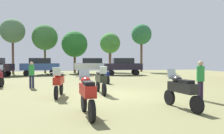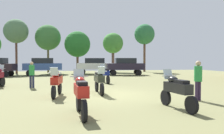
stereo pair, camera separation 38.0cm
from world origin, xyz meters
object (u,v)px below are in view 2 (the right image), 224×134
(car_1, at_px, (125,65))
(tree_5, at_px, (145,35))
(motorcycle_5, at_px, (105,74))
(motorcycle_8, at_px, (57,82))
(motorcycle_7, at_px, (99,80))
(person_2, at_px, (32,73))
(tree_3, at_px, (113,43))
(car_2, at_px, (42,65))
(tree_4, at_px, (16,31))
(car_4, at_px, (95,65))
(tree_2, at_px, (48,38))
(tree_7, at_px, (77,44))
(person_3, at_px, (198,77))
(motorcycle_9, at_px, (177,90))
(motorcycle_2, at_px, (81,93))

(car_1, bearing_deg, tree_5, -29.62)
(motorcycle_5, relative_size, motorcycle_8, 1.01)
(motorcycle_5, relative_size, motorcycle_7, 0.99)
(person_2, xyz_separation_m, tree_3, (9.17, 17.91, 3.22))
(car_2, bearing_deg, person_2, 175.60)
(motorcycle_8, distance_m, tree_5, 24.92)
(tree_3, xyz_separation_m, tree_4, (-13.12, -1.74, 1.24))
(car_4, xyz_separation_m, tree_2, (-5.82, 4.22, 3.63))
(tree_3, bearing_deg, tree_7, -162.31)
(car_4, xyz_separation_m, tree_5, (8.08, 4.40, 4.37))
(motorcycle_5, distance_m, car_4, 10.77)
(motorcycle_7, xyz_separation_m, person_2, (-3.85, 3.39, 0.25))
(motorcycle_8, distance_m, tree_4, 21.40)
(motorcycle_5, relative_size, tree_5, 0.32)
(person_3, relative_size, tree_7, 0.31)
(person_2, bearing_deg, tree_4, 115.97)
(tree_2, bearing_deg, person_2, -89.83)
(motorcycle_9, distance_m, car_1, 18.81)
(motorcycle_7, height_order, tree_5, tree_5)
(car_1, bearing_deg, motorcycle_7, 165.75)
(person_2, height_order, tree_7, tree_7)
(motorcycle_8, bearing_deg, tree_5, -110.95)
(car_4, height_order, person_3, car_4)
(person_3, bearing_deg, tree_5, -120.82)
(tree_3, bearing_deg, person_2, -117.12)
(car_4, distance_m, tree_2, 8.05)
(person_2, distance_m, tree_7, 16.93)
(motorcycle_2, relative_size, motorcycle_7, 0.95)
(motorcycle_7, distance_m, tree_4, 21.58)
(tree_4, bearing_deg, tree_5, 3.51)
(motorcycle_2, xyz_separation_m, motorcycle_9, (3.51, 0.29, -0.02))
(motorcycle_2, xyz_separation_m, tree_7, (1.33, 24.31, 3.17))
(car_2, height_order, tree_7, tree_7)
(motorcycle_5, relative_size, car_1, 0.50)
(motorcycle_9, distance_m, tree_3, 26.13)
(car_2, bearing_deg, tree_7, -54.36)
(person_3, distance_m, tree_7, 23.13)
(motorcycle_5, relative_size, tree_7, 0.40)
(car_4, height_order, tree_7, tree_7)
(car_1, height_order, tree_5, tree_5)
(motorcycle_7, relative_size, car_2, 0.51)
(motorcycle_7, xyz_separation_m, tree_2, (-3.90, 20.47, 4.07))
(tree_4, distance_m, tree_7, 7.97)
(tree_4, distance_m, tree_5, 17.83)
(person_2, height_order, person_3, person_3)
(motorcycle_5, height_order, tree_3, tree_3)
(car_4, bearing_deg, tree_5, -55.01)
(car_2, bearing_deg, motorcycle_5, -157.88)
(motorcycle_8, relative_size, tree_5, 0.31)
(tree_2, xyz_separation_m, tree_7, (3.92, -0.86, -0.90))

